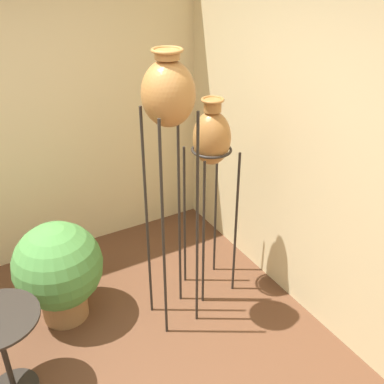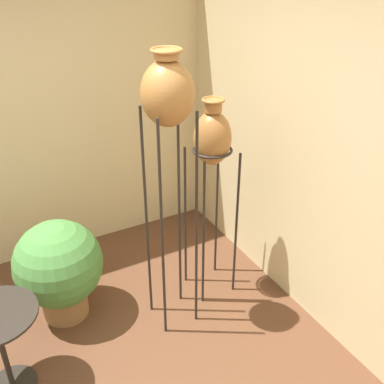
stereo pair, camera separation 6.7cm
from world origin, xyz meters
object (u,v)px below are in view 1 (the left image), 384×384
object	(u,v)px
potted_plant	(59,269)
vase_stand_medium	(212,142)
vase_stand_tall	(169,101)
side_table	(0,339)

from	to	relation	value
potted_plant	vase_stand_medium	bearing A→B (deg)	-12.17
vase_stand_tall	potted_plant	world-z (taller)	vase_stand_tall
side_table	potted_plant	distance (m)	0.71
potted_plant	side_table	bearing A→B (deg)	-134.31
vase_stand_medium	side_table	bearing A→B (deg)	-171.27
vase_stand_tall	side_table	world-z (taller)	vase_stand_tall
side_table	potted_plant	size ratio (longest dim) A/B	0.78
side_table	potted_plant	world-z (taller)	potted_plant
vase_stand_tall	potted_plant	xyz separation A→B (m)	(-0.74, 0.42, -1.29)
vase_stand_tall	side_table	distance (m)	1.78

